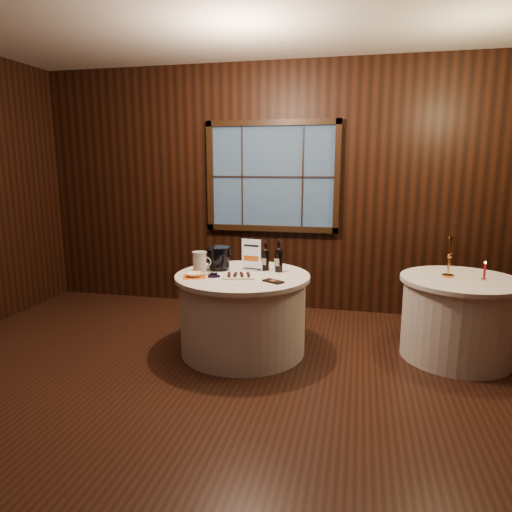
% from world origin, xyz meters
% --- Properties ---
extents(ground, '(6.00, 6.00, 0.00)m').
position_xyz_m(ground, '(0.00, 0.00, 0.00)').
color(ground, black).
rests_on(ground, ground).
extents(back_wall, '(6.00, 0.10, 3.00)m').
position_xyz_m(back_wall, '(0.00, 2.48, 1.54)').
color(back_wall, black).
rests_on(back_wall, ground).
extents(main_table, '(1.28, 1.28, 0.77)m').
position_xyz_m(main_table, '(0.00, 1.00, 0.39)').
color(main_table, silver).
rests_on(main_table, ground).
extents(side_table, '(1.08, 1.08, 0.77)m').
position_xyz_m(side_table, '(2.00, 1.30, 0.39)').
color(side_table, silver).
rests_on(side_table, ground).
extents(sign_stand, '(0.20, 0.12, 0.32)m').
position_xyz_m(sign_stand, '(0.04, 1.19, 0.88)').
color(sign_stand, '#B3B2B9').
rests_on(sign_stand, main_table).
extents(port_bottle_left, '(0.07, 0.08, 0.29)m').
position_xyz_m(port_bottle_left, '(0.18, 1.22, 0.89)').
color(port_bottle_left, black).
rests_on(port_bottle_left, main_table).
extents(port_bottle_right, '(0.08, 0.09, 0.32)m').
position_xyz_m(port_bottle_right, '(0.32, 1.18, 0.91)').
color(port_bottle_right, black).
rests_on(port_bottle_right, main_table).
extents(ice_bucket, '(0.23, 0.23, 0.23)m').
position_xyz_m(ice_bucket, '(-0.28, 1.14, 0.89)').
color(ice_bucket, black).
rests_on(ice_bucket, main_table).
extents(chocolate_plate, '(0.33, 0.26, 0.04)m').
position_xyz_m(chocolate_plate, '(-0.00, 0.87, 0.79)').
color(chocolate_plate, white).
rests_on(chocolate_plate, main_table).
extents(chocolate_box, '(0.21, 0.18, 0.02)m').
position_xyz_m(chocolate_box, '(0.34, 0.78, 0.78)').
color(chocolate_box, black).
rests_on(chocolate_box, main_table).
extents(grape_bunch, '(0.18, 0.08, 0.04)m').
position_xyz_m(grape_bunch, '(-0.23, 0.82, 0.79)').
color(grape_bunch, black).
rests_on(grape_bunch, main_table).
extents(glass_pitcher, '(0.19, 0.14, 0.20)m').
position_xyz_m(glass_pitcher, '(-0.43, 1.00, 0.87)').
color(glass_pitcher, silver).
rests_on(glass_pitcher, main_table).
extents(orange_napkin, '(0.27, 0.27, 0.00)m').
position_xyz_m(orange_napkin, '(-0.41, 0.81, 0.77)').
color(orange_napkin, '#E95A13').
rests_on(orange_napkin, main_table).
extents(cracker_bowl, '(0.18, 0.18, 0.04)m').
position_xyz_m(cracker_bowl, '(-0.41, 0.81, 0.79)').
color(cracker_bowl, white).
rests_on(cracker_bowl, orange_napkin).
extents(brass_candlestick, '(0.11, 0.11, 0.38)m').
position_xyz_m(brass_candlestick, '(1.89, 1.34, 0.91)').
color(brass_candlestick, '#D79143').
rests_on(brass_candlestick, side_table).
extents(red_candle, '(0.05, 0.05, 0.17)m').
position_xyz_m(red_candle, '(2.18, 1.28, 0.84)').
color(red_candle, '#D79143').
rests_on(red_candle, side_table).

